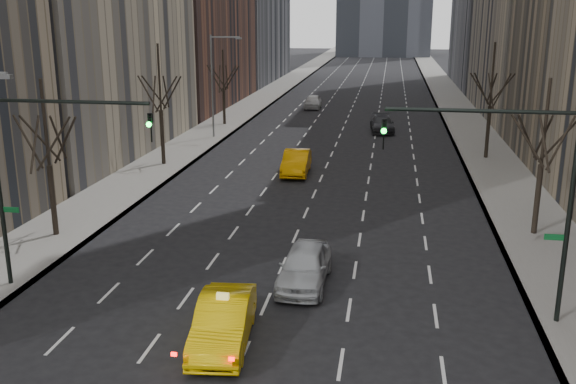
% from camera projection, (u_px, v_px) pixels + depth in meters
% --- Properties ---
extents(sidewalk_left, '(4.50, 320.00, 0.15)m').
position_uv_depth(sidewalk_left, '(258.00, 101.00, 82.05)').
color(sidewalk_left, slate).
rests_on(sidewalk_left, ground).
extents(sidewalk_right, '(4.50, 320.00, 0.15)m').
position_uv_depth(sidewalk_right, '(454.00, 105.00, 78.34)').
color(sidewalk_right, slate).
rests_on(sidewalk_right, ground).
extents(tree_lw_b, '(3.36, 3.50, 7.82)m').
position_uv_depth(tree_lw_b, '(49.00, 166.00, 31.58)').
color(tree_lw_b, black).
rests_on(tree_lw_b, ground).
extents(tree_lw_c, '(3.36, 3.50, 8.74)m').
position_uv_depth(tree_lw_c, '(161.00, 112.00, 46.71)').
color(tree_lw_c, black).
rests_on(tree_lw_c, ground).
extents(tree_lw_d, '(3.36, 3.50, 7.36)m').
position_uv_depth(tree_lw_d, '(224.00, 90.00, 63.95)').
color(tree_lw_d, black).
rests_on(tree_lw_d, ground).
extents(tree_rw_b, '(3.36, 3.50, 7.82)m').
position_uv_depth(tree_rw_b, '(541.00, 165.00, 31.75)').
color(tree_rw_b, black).
rests_on(tree_rw_b, ground).
extents(tree_rw_c, '(3.36, 3.50, 8.74)m').
position_uv_depth(tree_rw_c, '(490.00, 107.00, 48.78)').
color(tree_rw_c, black).
rests_on(tree_rw_c, ground).
extents(traffic_mast_left, '(6.69, 0.39, 8.00)m').
position_uv_depth(traffic_mast_left, '(35.00, 159.00, 24.95)').
color(traffic_mast_left, black).
rests_on(traffic_mast_left, ground).
extents(traffic_mast_right, '(6.69, 0.39, 8.00)m').
position_uv_depth(traffic_mast_right, '(522.00, 177.00, 22.19)').
color(traffic_mast_right, black).
rests_on(traffic_mast_right, ground).
extents(streetlight_far, '(2.83, 0.22, 9.00)m').
position_uv_depth(streetlight_far, '(216.00, 76.00, 56.57)').
color(streetlight_far, slate).
rests_on(streetlight_far, ground).
extents(taxi_sedan, '(2.21, 5.14, 1.65)m').
position_uv_depth(taxi_sedan, '(223.00, 321.00, 21.86)').
color(taxi_sedan, '#E9BB04').
rests_on(taxi_sedan, ground).
extents(silver_sedan_ahead, '(2.04, 4.88, 1.65)m').
position_uv_depth(silver_sedan_ahead, '(304.00, 266.00, 26.65)').
color(silver_sedan_ahead, '#A8ACB0').
rests_on(silver_sedan_ahead, ground).
extents(far_taxi, '(1.94, 5.09, 1.66)m').
position_uv_depth(far_taxi, '(296.00, 162.00, 45.14)').
color(far_taxi, '#EF9A05').
rests_on(far_taxi, ground).
extents(far_suv_grey, '(2.55, 5.42, 1.53)m').
position_uv_depth(far_suv_grey, '(382.00, 124.00, 61.13)').
color(far_suv_grey, '#29292D').
rests_on(far_suv_grey, ground).
extents(far_car_white, '(2.00, 4.70, 1.59)m').
position_uv_depth(far_car_white, '(313.00, 102.00, 76.20)').
color(far_car_white, silver).
rests_on(far_car_white, ground).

